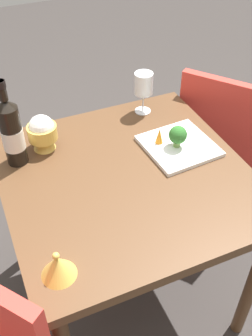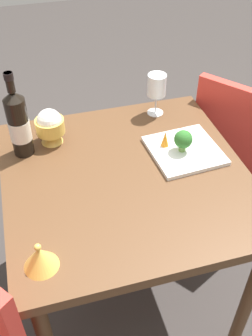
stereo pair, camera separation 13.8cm
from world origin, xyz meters
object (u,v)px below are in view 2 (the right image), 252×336
Objects in this scene: broccoli_floret at (183,140)px; rice_bowl at (50,126)px; chair_near_window at (238,141)px; rice_bowl_lid at (40,257)px; wine_bottle at (19,124)px; wine_glass at (157,86)px; carrot_garnish_left at (165,139)px; serving_plate at (184,151)px.

rice_bowl is at bearing 155.48° from broccoli_floret.
chair_near_window is at bearing 30.58° from broccoli_floret.
chair_near_window is 6.00× the size of rice_bowl.
rice_bowl reaches higher than rice_bowl_lid.
wine_glass is at bearing 11.77° from wine_bottle.
chair_near_window is at bearing -6.66° from wine_glass.
chair_near_window is 1.02m from wine_bottle.
broccoli_floret is at bearing -97.04° from chair_near_window.
wine_bottle is 0.13m from rice_bowl.
wine_bottle reaches higher than rice_bowl_lid.
carrot_garnish_left is at bearing -100.77° from wine_glass.
carrot_garnish_left is (0.51, -0.12, -0.08)m from wine_bottle.
chair_near_window is 0.55m from carrot_garnish_left.
serving_plate is (0.47, -0.20, -0.07)m from rice_bowl.
carrot_garnish_left is (-0.45, -0.19, 0.25)m from chair_near_window.
carrot_garnish_left is (-0.05, -0.24, -0.08)m from wine_glass.
wine_glass reaches higher than rice_bowl.
wine_bottle reaches higher than broccoli_floret.
rice_bowl is at bearing 156.66° from serving_plate.
serving_plate is 4.17× the size of carrot_garnish_left.
chair_near_window is 0.54m from broccoli_floret.
wine_bottle is 3.29× the size of rice_bowl_lid.
wine_bottle is 2.32× the size of rice_bowl.
rice_bowl_lid is 1.56× the size of carrot_garnish_left.
chair_near_window is 13.28× the size of carrot_garnish_left.
wine_glass is 0.85m from rice_bowl_lid.
wine_bottle is 3.83× the size of broccoli_floret.
broccoli_floret is (0.56, 0.36, 0.03)m from rice_bowl_lid.
serving_plate is (0.58, 0.36, -0.03)m from rice_bowl_lid.
wine_bottle is 5.14× the size of carrot_garnish_left.
wine_bottle is 0.53m from rice_bowl_lid.
wine_bottle reaches higher than serving_plate.
wine_glass is 1.79× the size of rice_bowl_lid.
wine_bottle reaches higher than wine_glass.
rice_bowl is (0.11, 0.04, -0.06)m from wine_bottle.
rice_bowl is 0.51m from serving_plate.
serving_plate is 0.06m from broccoli_floret.
rice_bowl is 0.50m from broccoli_floret.
wine_bottle is at bearing -160.66° from rice_bowl.
wine_bottle is 0.53m from carrot_garnish_left.
rice_bowl is at bearing 19.34° from wine_bottle.
broccoli_floret is (-0.40, -0.24, 0.27)m from chair_near_window.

